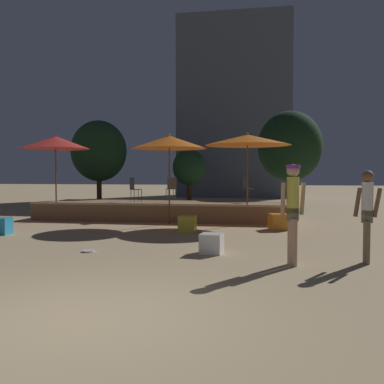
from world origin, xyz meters
name	(u,v)px	position (x,y,z in m)	size (l,w,h in m)	color
ground_plane	(82,320)	(0.00, 0.00, 0.00)	(120.00, 120.00, 0.00)	tan
wooden_deck	(164,210)	(-1.74, 11.32, 0.30)	(9.40, 3.04, 0.68)	olive
patio_umbrella_0	(55,143)	(-5.43, 9.85, 2.85)	(2.48, 2.48, 3.16)	brown
patio_umbrella_1	(169,142)	(-1.09, 9.44, 2.78)	(2.55, 2.55, 3.08)	brown
patio_umbrella_2	(248,140)	(1.51, 9.88, 2.85)	(2.92, 2.92, 3.12)	brown
cube_seat_0	(212,243)	(0.98, 4.43, 0.21)	(0.51, 0.51, 0.43)	white
cube_seat_1	(2,226)	(-5.23, 6.27, 0.24)	(0.46, 0.46, 0.47)	#2D9EDB
cube_seat_2	(279,222)	(2.53, 8.63, 0.24)	(0.67, 0.67, 0.49)	orange
cube_seat_3	(187,224)	(-0.16, 7.72, 0.24)	(0.49, 0.49, 0.48)	yellow
person_0	(293,207)	(2.63, 3.48, 1.11)	(0.48, 0.31, 1.90)	tan
person_1	(367,212)	(4.04, 3.90, 0.98)	(0.51, 0.30, 1.78)	brown
bistro_chair_0	(171,187)	(-1.47, 11.44, 1.22)	(0.46, 0.46, 0.90)	#47474C
bistro_chair_1	(247,186)	(1.40, 12.05, 1.22)	(0.47, 0.47, 0.90)	#2D3338
bistro_chair_2	(134,187)	(-2.72, 10.65, 1.22)	(0.48, 0.48, 0.90)	#2D3338
frisbee_disc	(88,251)	(-1.72, 4.13, 0.02)	(0.28, 0.28, 0.03)	white
background_tree_0	(290,146)	(3.29, 17.05, 3.07)	(3.15, 3.15, 4.82)	#3D2B1C
background_tree_1	(99,151)	(-7.21, 18.34, 3.00)	(3.12, 3.12, 4.73)	#3D2B1C
background_tree_2	(189,167)	(-2.22, 19.53, 2.08)	(1.90, 1.90, 3.14)	#3D2B1C
distant_building	(235,110)	(-0.18, 27.91, 6.55)	(8.19, 4.85, 13.11)	#4C5666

